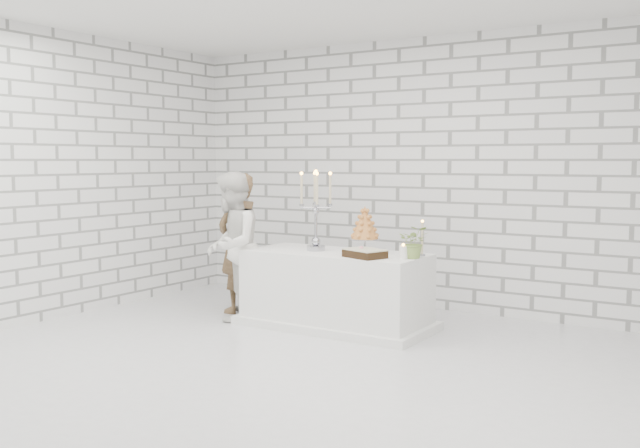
{
  "coord_description": "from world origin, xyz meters",
  "views": [
    {
      "loc": [
        3.27,
        -4.82,
        1.65
      ],
      "look_at": [
        -0.32,
        0.86,
        1.05
      ],
      "focal_mm": 40.08,
      "sensor_mm": 36.0,
      "label": 1
    }
  ],
  "objects": [
    {
      "name": "pillar_candle",
      "position": [
        0.45,
        1.07,
        0.81
      ],
      "size": [
        0.09,
        0.09,
        0.12
      ],
      "primitive_type": "cylinder",
      "rotation": [
        0.0,
        0.0,
        -0.11
      ],
      "color": "white",
      "rests_on": "cake_table"
    },
    {
      "name": "flowers",
      "position": [
        0.52,
        1.15,
        0.9
      ],
      "size": [
        0.34,
        0.32,
        0.3
      ],
      "primitive_type": "imported",
      "rotation": [
        0.0,
        0.0,
        0.39
      ],
      "color": "olive",
      "rests_on": "cake_table"
    },
    {
      "name": "candelabra",
      "position": [
        -0.55,
        1.15,
        1.15
      ],
      "size": [
        0.37,
        0.37,
        0.81
      ],
      "primitive_type": null,
      "rotation": [
        0.0,
        0.0,
        -0.14
      ],
      "color": "#A09FAA",
      "rests_on": "cake_table"
    },
    {
      "name": "wall_front",
      "position": [
        0.0,
        -2.5,
        1.5
      ],
      "size": [
        6.0,
        0.01,
        3.0
      ],
      "primitive_type": "cube",
      "color": "white",
      "rests_on": "ground"
    },
    {
      "name": "cake_table",
      "position": [
        -0.33,
        1.16,
        0.38
      ],
      "size": [
        1.8,
        0.8,
        0.75
      ],
      "primitive_type": "cube",
      "color": "white",
      "rests_on": "ground"
    },
    {
      "name": "groom",
      "position": [
        -1.58,
        1.21,
        0.76
      ],
      "size": [
        0.4,
        0.58,
        1.51
      ],
      "primitive_type": "imported",
      "rotation": [
        0.0,
        0.0,
        -1.65
      ],
      "color": "#48321F",
      "rests_on": "ground"
    },
    {
      "name": "bride",
      "position": [
        -1.42,
        0.89,
        0.77
      ],
      "size": [
        0.85,
        0.93,
        1.54
      ],
      "primitive_type": "imported",
      "rotation": [
        0.0,
        0.0,
        -1.12
      ],
      "color": "white",
      "rests_on": "ground"
    },
    {
      "name": "extra_taper",
      "position": [
        0.52,
        1.34,
        0.91
      ],
      "size": [
        0.08,
        0.08,
        0.32
      ],
      "primitive_type": "cylinder",
      "rotation": [
        0.0,
        0.0,
        -0.35
      ],
      "color": "#C7B993",
      "rests_on": "cake_table"
    },
    {
      "name": "ground",
      "position": [
        0.0,
        0.0,
        0.0
      ],
      "size": [
        6.0,
        5.0,
        0.01
      ],
      "primitive_type": "cube",
      "color": "silver",
      "rests_on": "ground"
    },
    {
      "name": "chocolate_cake",
      "position": [
        0.12,
        0.96,
        0.79
      ],
      "size": [
        0.43,
        0.36,
        0.08
      ],
      "primitive_type": "cube",
      "rotation": [
        0.0,
        0.0,
        -0.34
      ],
      "color": "black",
      "rests_on": "cake_table"
    },
    {
      "name": "croquembouche",
      "position": [
        -0.03,
        1.23,
        0.98
      ],
      "size": [
        0.36,
        0.36,
        0.46
      ],
      "primitive_type": null,
      "rotation": [
        0.0,
        0.0,
        -0.23
      ],
      "color": "#98531B",
      "rests_on": "cake_table"
    },
    {
      "name": "wall_back",
      "position": [
        0.0,
        2.5,
        1.5
      ],
      "size": [
        6.0,
        0.01,
        3.0
      ],
      "primitive_type": "cube",
      "color": "white",
      "rests_on": "ground"
    },
    {
      "name": "wall_left",
      "position": [
        -3.0,
        0.0,
        1.5
      ],
      "size": [
        0.01,
        5.0,
        3.0
      ],
      "primitive_type": "cube",
      "color": "white",
      "rests_on": "ground"
    }
  ]
}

